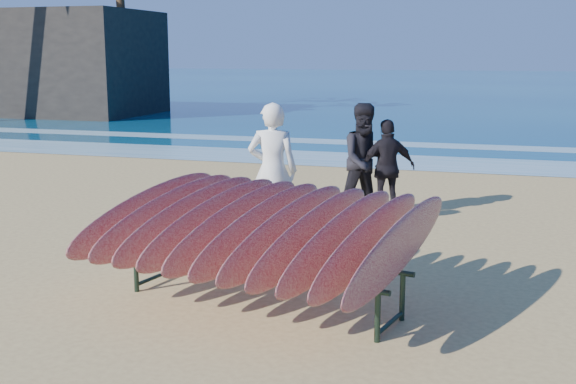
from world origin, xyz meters
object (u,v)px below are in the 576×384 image
Objects in this scene: building at (38,63)px; person_dark_a at (366,160)px; person_white at (273,171)px; surfboard_rack at (261,229)px; person_dark_b at (387,168)px.

person_dark_a is at bearing -42.53° from building.
person_white is 2.03m from person_dark_a.
person_dark_a is (0.28, 4.57, 0.09)m from surfboard_rack.
building is (-16.55, 17.89, 1.22)m from person_white.
person_dark_a is 23.93m from building.
person_white is at bearing -151.87° from person_dark_a.
surfboard_rack is 1.86× the size of person_white.
building is at bearing 107.11° from person_dark_a.
person_dark_b reaches higher than surfboard_rack.
person_white reaches higher than person_dark_a.
building is (-17.95, 16.01, 1.40)m from person_dark_b.
building is (-17.33, 20.72, 1.36)m from surfboard_rack.
surfboard_rack is 27.05m from building.
person_dark_a reaches higher than surfboard_rack.
person_dark_b is at bearing -137.36° from person_white.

